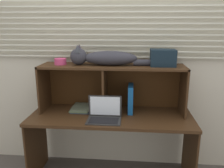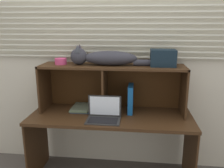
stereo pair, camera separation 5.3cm
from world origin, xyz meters
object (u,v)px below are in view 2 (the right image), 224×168
(laptop, at_px, (104,115))
(storage_box, at_px, (163,58))
(small_basket, at_px, (61,61))
(book_stack, at_px, (82,108))
(cat, at_px, (103,58))
(binder_upright, at_px, (131,99))

(laptop, relative_size, storage_box, 1.33)
(storage_box, bearing_deg, small_basket, 180.00)
(book_stack, xyz_separation_m, small_basket, (-0.20, 0.00, 0.50))
(storage_box, bearing_deg, book_stack, -179.94)
(cat, bearing_deg, storage_box, 0.00)
(cat, xyz_separation_m, small_basket, (-0.44, 0.00, -0.05))
(laptop, bearing_deg, storage_box, 22.91)
(book_stack, bearing_deg, laptop, -40.27)
(laptop, xyz_separation_m, book_stack, (-0.28, 0.23, -0.03))
(laptop, height_order, small_basket, small_basket)
(laptop, distance_m, book_stack, 0.36)
(cat, distance_m, binder_upright, 0.51)
(laptop, xyz_separation_m, storage_box, (0.56, 0.24, 0.52))
(binder_upright, height_order, storage_box, storage_box)
(laptop, relative_size, binder_upright, 1.13)
(book_stack, height_order, small_basket, small_basket)
(book_stack, xyz_separation_m, storage_box, (0.83, 0.00, 0.55))
(book_stack, height_order, storage_box, storage_box)
(laptop, xyz_separation_m, binder_upright, (0.25, 0.24, 0.10))
(cat, distance_m, laptop, 0.57)
(binder_upright, distance_m, book_stack, 0.54)
(small_basket, bearing_deg, storage_box, 0.00)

